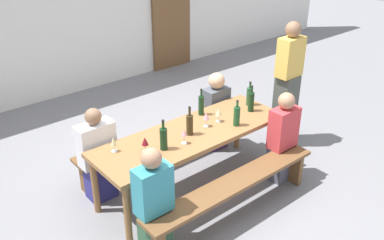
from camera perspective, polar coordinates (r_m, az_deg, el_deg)
The scene contains 22 objects.
ground_plane at distance 5.15m, azimuth 0.00°, elevation -8.95°, with size 24.00×24.00×0.00m, color slate.
back_wall at distance 7.47m, azimuth -18.83°, elevation 14.68°, with size 14.00×0.20×3.20m, color silver.
wooden_door at distance 8.62m, azimuth -2.78°, elevation 13.79°, with size 0.90×0.06×2.10m, color brown.
tasting_table at distance 4.78m, azimuth 0.00°, elevation -2.40°, with size 2.32×0.77×0.75m.
bench_near at distance 4.53m, azimuth 5.62°, elevation -9.12°, with size 2.22×0.30×0.45m.
bench_far at distance 5.41m, azimuth -4.65°, elevation -2.55°, with size 2.22×0.30×0.45m.
wine_bottle_0 at distance 5.22m, azimuth 7.93°, elevation 2.49°, with size 0.07×0.07×0.33m.
wine_bottle_1 at distance 4.64m, azimuth -0.32°, elevation -0.58°, with size 0.08×0.08×0.34m.
wine_bottle_2 at distance 5.08m, azimuth 1.23°, elevation 2.03°, with size 0.07×0.07×0.34m.
wine_bottle_3 at distance 4.37m, azimuth -3.83°, elevation -2.47°, with size 0.08×0.08×0.34m.
wine_bottle_4 at distance 4.86m, azimuth 6.02°, elevation 0.56°, with size 0.07×0.07×0.31m.
wine_bottle_5 at distance 5.38m, azimuth 7.72°, elevation 3.21°, with size 0.08×0.08×0.31m.
wine_glass_0 at distance 4.40m, azimuth -10.49°, elevation -2.88°, with size 0.06×0.06×0.17m.
wine_glass_1 at distance 4.34m, azimuth -6.33°, elevation -2.89°, with size 0.07×0.07×0.17m.
wine_glass_2 at distance 4.93m, azimuth 3.57°, elevation 1.07°, with size 0.07×0.07×0.17m.
wine_glass_3 at distance 4.81m, azimuth 1.93°, elevation 0.46°, with size 0.07×0.07×0.17m.
wine_glass_4 at distance 4.47m, azimuth -1.07°, elevation -1.76°, with size 0.06×0.06×0.17m.
seated_guest_near_0 at distance 4.05m, azimuth -5.16°, elevation -11.06°, with size 0.35×0.24×1.13m.
seated_guest_near_1 at distance 5.13m, azimuth 12.01°, elevation -2.56°, with size 0.35×0.24×1.14m.
seated_guest_far_0 at distance 4.82m, azimuth -12.50°, elevation -4.93°, with size 0.41×0.24×1.12m.
seated_guest_far_1 at distance 5.71m, azimuth 3.21°, elevation 1.04°, with size 0.35×0.24×1.09m.
standing_host at distance 5.84m, azimuth 12.64°, elevation 4.41°, with size 0.35×0.24×1.72m.
Camera 1 is at (-2.67, -3.19, 3.03)m, focal length 39.79 mm.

